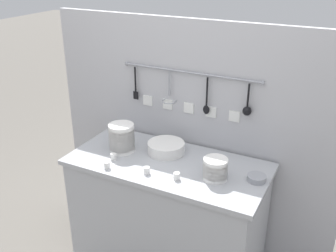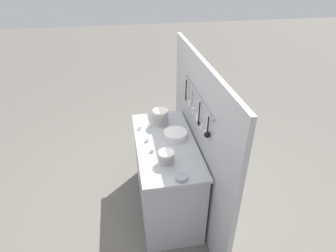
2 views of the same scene
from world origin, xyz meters
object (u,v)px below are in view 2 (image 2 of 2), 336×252
(steel_mixing_bowl, at_px, (182,177))
(cup_edge_far, at_px, (147,140))
(bowl_stack_short_front, at_px, (160,118))
(cup_front_right, at_px, (152,150))
(plate_stack, at_px, (175,135))
(cup_beside_plates, at_px, (149,125))
(bowl_stack_nested_right, at_px, (166,158))
(cup_mid_row, at_px, (140,128))

(steel_mixing_bowl, bearing_deg, cup_edge_far, -159.93)
(bowl_stack_short_front, height_order, cup_front_right, bowl_stack_short_front)
(bowl_stack_short_front, distance_m, plate_stack, 0.30)
(steel_mixing_bowl, xyz_separation_m, cup_beside_plates, (-0.87, -0.17, 0.00))
(bowl_stack_nested_right, height_order, cup_edge_far, bowl_stack_nested_right)
(steel_mixing_bowl, bearing_deg, cup_beside_plates, -169.05)
(cup_edge_far, relative_size, cup_front_right, 1.00)
(steel_mixing_bowl, distance_m, cup_beside_plates, 0.89)
(steel_mixing_bowl, relative_size, cup_edge_far, 2.59)
(steel_mixing_bowl, bearing_deg, bowl_stack_short_front, -177.13)
(plate_stack, distance_m, steel_mixing_bowl, 0.63)
(bowl_stack_short_front, bearing_deg, bowl_stack_nested_right, -3.95)
(cup_front_right, bearing_deg, steel_mixing_bowl, 25.27)
(bowl_stack_nested_right, xyz_separation_m, cup_edge_far, (-0.38, -0.13, -0.04))
(cup_mid_row, height_order, cup_beside_plates, same)
(steel_mixing_bowl, height_order, cup_front_right, cup_front_right)
(bowl_stack_nested_right, distance_m, cup_front_right, 0.23)
(plate_stack, bearing_deg, cup_mid_row, -122.99)
(bowl_stack_short_front, bearing_deg, cup_front_right, -17.68)
(cup_beside_plates, height_order, cup_front_right, same)
(cup_front_right, bearing_deg, bowl_stack_nested_right, 28.34)
(cup_edge_far, bearing_deg, cup_mid_row, -167.31)
(bowl_stack_nested_right, height_order, plate_stack, bowl_stack_nested_right)
(cup_edge_far, height_order, cup_front_right, same)
(cup_front_right, bearing_deg, plate_stack, 127.68)
(bowl_stack_nested_right, height_order, cup_front_right, bowl_stack_nested_right)
(bowl_stack_nested_right, distance_m, cup_mid_row, 0.66)
(bowl_stack_short_front, relative_size, bowl_stack_nested_right, 1.33)
(cup_beside_plates, relative_size, cup_front_right, 1.00)
(cup_edge_far, bearing_deg, cup_beside_plates, 169.35)
(bowl_stack_short_front, height_order, cup_edge_far, bowl_stack_short_front)
(cup_mid_row, height_order, cup_edge_far, same)
(plate_stack, relative_size, steel_mixing_bowl, 2.19)
(plate_stack, relative_size, cup_mid_row, 5.69)
(cup_beside_plates, bearing_deg, bowl_stack_short_front, 98.54)
(cup_front_right, bearing_deg, cup_mid_row, -169.65)
(plate_stack, relative_size, cup_front_right, 5.69)
(bowl_stack_nested_right, xyz_separation_m, cup_front_right, (-0.20, -0.11, -0.04))
(cup_front_right, bearing_deg, cup_edge_far, -172.80)
(plate_stack, bearing_deg, cup_beside_plates, -136.25)
(bowl_stack_short_front, height_order, steel_mixing_bowl, bowl_stack_short_front)
(bowl_stack_short_front, height_order, plate_stack, bowl_stack_short_front)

